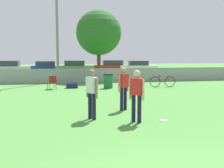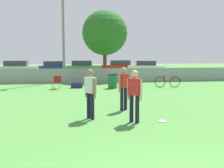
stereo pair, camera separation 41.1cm
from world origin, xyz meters
The scene contains 16 objects.
fence_backline centered at (0.00, 18.00, 0.55)m, with size 26.43×0.07×1.21m.
light_pole centered at (-2.39, 19.26, 5.61)m, with size 0.90×0.36×9.66m.
tree_near_pole centered at (1.03, 20.08, 3.98)m, with size 3.79×3.79×5.88m.
player_thrower_red centered at (0.14, 7.00, 0.97)m, with size 0.46×0.40×1.68m.
player_receiver_white centered at (-1.25, 5.68, 0.97)m, with size 0.39×0.46×1.68m.
player_defender_red centered at (0.09, 4.97, 0.97)m, with size 0.43×0.42×1.68m.
frisbee_disc centered at (1.02, 4.97, 0.01)m, with size 0.28×0.28×0.03m.
folding_chair_sideline centered at (-2.75, 14.26, 0.48)m, with size 0.60×0.60×0.85m.
bicycle_sideline centered at (4.45, 14.07, 0.37)m, with size 1.70×0.44×0.77m.
trash_bin centered at (0.79, 14.16, 0.47)m, with size 0.61×0.61×0.93m.
gear_bag_sideline centered at (-1.51, 14.63, 0.17)m, with size 0.73×0.40×0.35m.
parked_car_silver centered at (-7.53, 27.30, 0.72)m, with size 4.43×1.87×1.51m.
parked_car_blue centered at (-3.87, 29.54, 0.67)m, with size 4.25×2.00×1.40m.
parked_car_olive centered at (-0.65, 27.59, 0.73)m, with size 4.14×1.80×1.50m.
parked_car_red centered at (3.96, 29.10, 0.72)m, with size 4.58×2.08×1.49m.
parked_car_white centered at (6.78, 28.00, 0.70)m, with size 4.46×2.43×1.44m.
Camera 2 is at (-1.92, -3.63, 2.18)m, focal length 45.00 mm.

